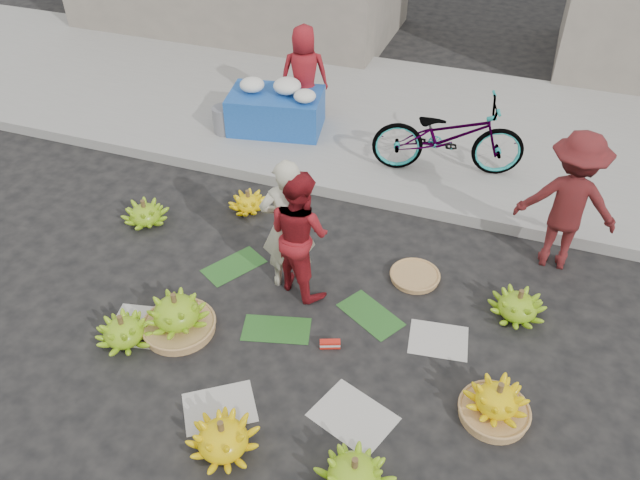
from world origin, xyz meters
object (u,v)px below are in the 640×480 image
(banana_bunch_0, at_px, (177,315))
(vendor_cream, at_px, (288,225))
(banana_bunch_4, at_px, (496,403))
(bicycle, at_px, (449,136))
(flower_table, at_px, (276,109))

(banana_bunch_0, xyz_separation_m, vendor_cream, (0.74, 1.01, 0.54))
(banana_bunch_0, relative_size, banana_bunch_4, 1.10)
(bicycle, bearing_deg, vendor_cream, 142.40)
(banana_bunch_0, relative_size, vendor_cream, 0.46)
(vendor_cream, relative_size, flower_table, 1.05)
(banana_bunch_0, bearing_deg, bicycle, 62.38)
(flower_table, bearing_deg, banana_bunch_0, -91.84)
(bicycle, bearing_deg, banana_bunch_4, -176.13)
(flower_table, bearing_deg, bicycle, -17.53)
(vendor_cream, xyz_separation_m, bicycle, (1.12, 2.54, -0.12))
(banana_bunch_4, distance_m, flower_table, 5.23)
(vendor_cream, height_order, bicycle, vendor_cream)
(banana_bunch_0, height_order, banana_bunch_4, banana_bunch_0)
(banana_bunch_0, height_order, vendor_cream, vendor_cream)
(banana_bunch_4, distance_m, vendor_cream, 2.50)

